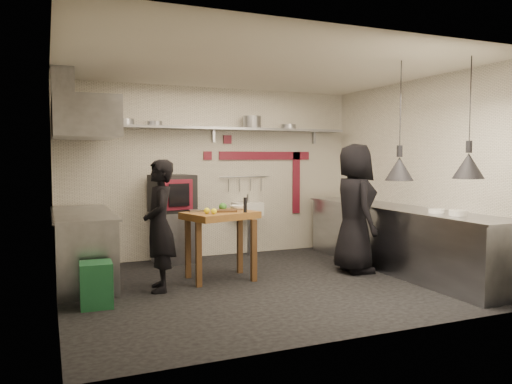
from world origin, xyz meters
name	(u,v)px	position (x,y,z in m)	size (l,w,h in m)	color
floor	(264,284)	(0.00, 0.00, 0.00)	(5.00, 5.00, 0.00)	black
ceiling	(264,66)	(0.00, 0.00, 2.80)	(5.00, 5.00, 0.00)	silver
wall_back	(213,172)	(0.00, 2.10, 1.40)	(5.00, 0.04, 2.80)	silver
wall_front	(358,186)	(0.00, -2.10, 1.40)	(5.00, 0.04, 2.80)	silver
wall_left	(54,181)	(-2.50, 0.00, 1.40)	(0.04, 4.20, 2.80)	silver
wall_right	(418,174)	(2.50, 0.00, 1.40)	(0.04, 4.20, 2.80)	silver
red_band_horiz	(266,156)	(0.95, 2.08, 1.68)	(1.70, 0.02, 0.14)	maroon
red_band_vert	(296,183)	(1.55, 2.08, 1.20)	(0.14, 0.02, 1.10)	maroon
red_tile_a	(228,140)	(0.25, 2.08, 1.95)	(0.14, 0.02, 0.14)	maroon
red_tile_b	(208,156)	(-0.10, 2.08, 1.68)	(0.14, 0.02, 0.14)	maroon
back_shelf	(216,128)	(0.00, 1.92, 2.12)	(4.60, 0.34, 0.04)	gray
shelf_bracket_left	(93,133)	(-1.90, 2.07, 2.02)	(0.04, 0.06, 0.24)	gray
shelf_bracket_mid	(213,135)	(0.00, 2.07, 2.02)	(0.04, 0.06, 0.24)	gray
shelf_bracket_right	(314,137)	(1.90, 2.07, 2.02)	(0.04, 0.06, 0.24)	gray
pan_far_left	(124,122)	(-1.47, 1.92, 2.19)	(0.30, 0.30, 0.09)	gray
pan_mid_left	(155,123)	(-1.00, 1.92, 2.18)	(0.23, 0.23, 0.07)	gray
stock_pot	(252,122)	(0.63, 1.92, 2.24)	(0.30, 0.30, 0.20)	gray
pan_right	(288,127)	(1.31, 1.92, 2.18)	(0.25, 0.25, 0.08)	gray
oven_stand	(176,237)	(-0.72, 1.81, 0.40)	(0.60, 0.55, 0.80)	gray
combi_oven	(172,193)	(-0.77, 1.79, 1.09)	(0.60, 0.56, 0.58)	black
oven_door	(178,195)	(-0.76, 1.48, 1.09)	(0.49, 0.03, 0.46)	maroon
oven_glass	(179,195)	(-0.75, 1.44, 1.09)	(0.33, 0.01, 0.34)	black
hand_sink	(248,209)	(0.55, 1.92, 0.78)	(0.46, 0.34, 0.22)	white
sink_tap	(248,198)	(0.55, 1.92, 0.96)	(0.03, 0.03, 0.14)	gray
sink_drain	(249,235)	(0.55, 1.88, 0.34)	(0.06, 0.06, 0.66)	gray
utensil_rail	(245,177)	(0.55, 2.06, 1.32)	(0.02, 0.02, 0.90)	gray
counter_right	(398,240)	(2.15, 0.00, 0.45)	(0.70, 3.80, 0.90)	gray
counter_right_top	(399,208)	(2.15, 0.00, 0.92)	(0.76, 3.90, 0.03)	gray
plate_stack	(458,213)	(2.12, -1.17, 0.96)	(0.21, 0.21, 0.07)	white
small_bowl_right	(436,211)	(2.10, -0.82, 0.96)	(0.20, 0.20, 0.05)	white
counter_left	(83,248)	(-2.15, 1.05, 0.45)	(0.70, 1.90, 0.90)	gray
counter_left_top	(82,213)	(-2.15, 1.05, 0.92)	(0.76, 2.00, 0.03)	gray
extractor_hood	(84,119)	(-2.10, 1.05, 2.15)	(0.78, 1.60, 0.50)	gray
hood_duct	(63,87)	(-2.35, 1.05, 2.55)	(0.28, 0.28, 0.50)	gray
green_bin	(96,285)	(-2.10, -0.18, 0.25)	(0.34, 0.34, 0.50)	#17502C
prep_table	(220,246)	(-0.43, 0.47, 0.46)	(0.92, 0.64, 0.92)	olive
cutting_board	(224,211)	(-0.37, 0.48, 0.93)	(0.32, 0.23, 0.03)	#52351C
pepper_mill	(245,205)	(-0.15, 0.27, 1.02)	(0.05, 0.05, 0.20)	black
lemon_a	(207,211)	(-0.66, 0.33, 0.96)	(0.08, 0.08, 0.08)	#FFF21A
lemon_b	(214,211)	(-0.59, 0.25, 0.96)	(0.08, 0.08, 0.08)	#FFF21A
veg_ball	(223,207)	(-0.34, 0.64, 0.97)	(0.11, 0.11, 0.11)	#3C852D
steel_tray	(197,211)	(-0.72, 0.60, 0.94)	(0.20, 0.13, 0.03)	gray
bowl	(237,208)	(-0.13, 0.64, 0.95)	(0.20, 0.20, 0.06)	white
heat_lamp_near	(400,121)	(1.35, -0.99, 2.09)	(0.34, 0.34, 1.43)	black
heat_lamp_far	(470,118)	(1.91, -1.52, 2.10)	(0.36, 0.36, 1.39)	black
chef_left	(159,225)	(-1.30, 0.24, 0.81)	(0.59, 0.39, 1.63)	black
chef_right	(355,208)	(1.50, 0.17, 0.92)	(0.90, 0.59, 1.85)	black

